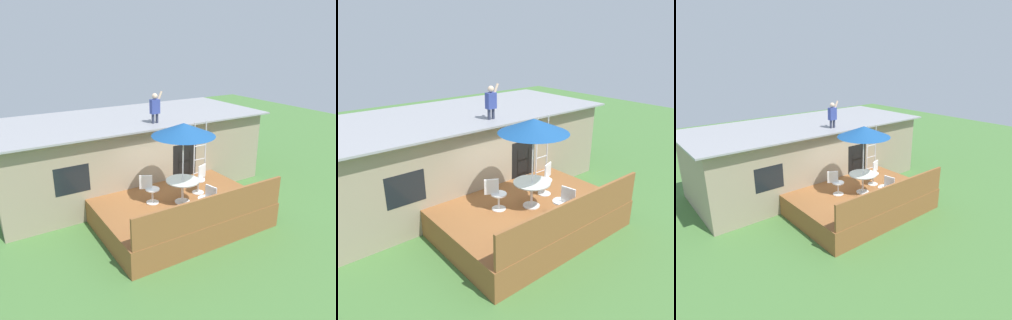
{
  "view_description": "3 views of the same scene",
  "coord_description": "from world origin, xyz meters",
  "views": [
    {
      "loc": [
        -5.34,
        -8.09,
        5.61
      ],
      "look_at": [
        0.25,
        1.09,
        1.78
      ],
      "focal_mm": 36.13,
      "sensor_mm": 36.0,
      "label": 1
    },
    {
      "loc": [
        -5.86,
        -6.24,
        5.42
      ],
      "look_at": [
        -0.22,
        0.7,
        2.0
      ],
      "focal_mm": 35.81,
      "sensor_mm": 36.0,
      "label": 2
    },
    {
      "loc": [
        -7.19,
        -7.94,
        5.68
      ],
      "look_at": [
        -0.35,
        0.51,
        1.99
      ],
      "focal_mm": 32.82,
      "sensor_mm": 36.0,
      "label": 3
    }
  ],
  "objects": [
    {
      "name": "patio_chair_left",
      "position": [
        -0.87,
        0.33,
        1.26
      ],
      "size": [
        0.58,
        0.44,
        0.92
      ],
      "rotation": [
        0.0,
        0.0,
        -0.5
      ],
      "color": "silver",
      "rests_on": "deck"
    },
    {
      "name": "house",
      "position": [
        -0.0,
        3.6,
        1.42
      ],
      "size": [
        10.5,
        4.5,
        2.84
      ],
      "color": "gray",
      "rests_on": "ground"
    },
    {
      "name": "patio_chair_right",
      "position": [
        0.92,
        0.18,
        1.26
      ],
      "size": [
        0.6,
        0.44,
        0.92
      ],
      "rotation": [
        0.0,
        0.0,
        -2.79
      ],
      "color": "silver",
      "rests_on": "deck"
    },
    {
      "name": "step_ladder",
      "position": [
        1.43,
        0.9,
        1.9
      ],
      "size": [
        0.52,
        0.04,
        2.2
      ],
      "color": "silver",
      "rests_on": "deck"
    },
    {
      "name": "patio_chair_near",
      "position": [
        0.21,
        -1.15,
        1.26
      ],
      "size": [
        0.44,
        0.62,
        0.92
      ],
      "rotation": [
        0.0,
        0.0,
        1.77
      ],
      "color": "silver",
      "rests_on": "deck"
    },
    {
      "name": "deck",
      "position": [
        0.0,
        0.0,
        0.4
      ],
      "size": [
        5.11,
        3.59,
        0.8
      ],
      "primitive_type": "cube",
      "color": "brown",
      "rests_on": "ground"
    },
    {
      "name": "deck_railing",
      "position": [
        0.0,
        -1.75,
        1.25
      ],
      "size": [
        5.01,
        0.08,
        0.9
      ],
      "primitive_type": "cube",
      "color": "brown",
      "rests_on": "deck"
    },
    {
      "name": "ground_plane",
      "position": [
        0.0,
        0.0,
        0.0
      ],
      "size": [
        40.0,
        40.0,
        0.0
      ],
      "primitive_type": "plane",
      "color": "#477538"
    },
    {
      "name": "person_figure",
      "position": [
        0.35,
        2.13,
        3.44
      ],
      "size": [
        0.47,
        0.2,
        1.11
      ],
      "color": "#33384C",
      "rests_on": "house"
    },
    {
      "name": "patio_umbrella",
      "position": [
        0.02,
        -0.15,
        3.15
      ],
      "size": [
        1.9,
        1.9,
        2.54
      ],
      "color": "silver",
      "rests_on": "deck"
    },
    {
      "name": "patio_table",
      "position": [
        0.02,
        -0.15,
        1.39
      ],
      "size": [
        1.04,
        1.04,
        0.74
      ],
      "color": "silver",
      "rests_on": "deck"
    }
  ]
}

